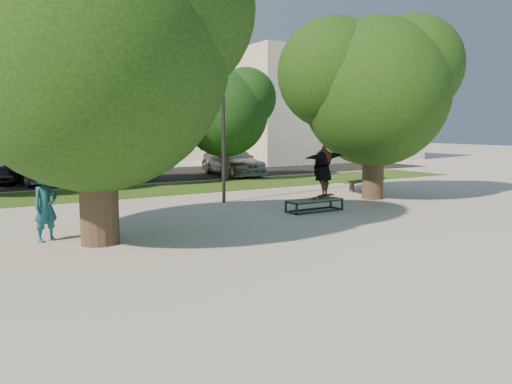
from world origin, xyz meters
TOP-DOWN VIEW (x-y plane):
  - ground at (0.00, 0.00)m, footprint 120.00×120.00m
  - grass_strip at (1.00, 9.50)m, footprint 30.00×4.00m
  - asphalt_strip at (0.00, 16.00)m, footprint 40.00×8.00m
  - tree_left at (-4.29, 1.09)m, footprint 6.96×5.95m
  - tree_right at (5.92, 3.08)m, footprint 6.24×5.33m
  - bg_tree_mid at (-1.08, 12.08)m, footprint 5.76×4.92m
  - bg_tree_right at (4.43, 11.57)m, footprint 5.04×4.31m
  - lamppost at (1.00, 5.00)m, footprint 0.25×0.15m
  - office_building at (-2.00, 31.98)m, footprint 30.00×14.12m
  - side_building at (18.00, 22.00)m, footprint 15.00×10.00m
  - grind_box at (2.50, 1.91)m, footprint 1.80×0.60m
  - skater_rig at (2.80, 1.91)m, footprint 1.99×1.07m
  - bystander at (-5.17, 1.86)m, footprint 0.68×0.58m
  - bench at (7.56, 5.01)m, footprint 2.77×1.14m
  - car_silver_a at (-3.50, 14.58)m, footprint 2.04×4.51m
  - car_dark at (-5.00, 15.69)m, footprint 2.46×4.74m
  - car_grey at (0.52, 15.12)m, footprint 2.54×4.82m
  - car_silver_b at (6.00, 13.50)m, footprint 2.39×5.19m

SIDE VIEW (x-z plane):
  - ground at x=0.00m, z-range 0.00..0.00m
  - asphalt_strip at x=0.00m, z-range 0.00..0.01m
  - grass_strip at x=1.00m, z-range 0.00..0.02m
  - grind_box at x=2.50m, z-range 0.00..0.38m
  - bench at x=7.56m, z-range 0.14..0.57m
  - car_grey at x=0.52m, z-range 0.00..1.29m
  - car_silver_b at x=6.00m, z-range 0.00..1.47m
  - car_dark at x=-5.00m, z-range 0.00..1.49m
  - car_silver_a at x=-3.50m, z-range 0.00..1.50m
  - bystander at x=-5.17m, z-range 0.00..1.57m
  - skater_rig at x=2.80m, z-range 0.41..2.05m
  - lamppost at x=1.00m, z-range 0.10..6.21m
  - bg_tree_right at x=4.43m, z-range 0.77..6.21m
  - side_building at x=18.00m, z-range 0.00..8.00m
  - bg_tree_mid at x=-1.08m, z-range 0.90..7.14m
  - tree_right at x=5.92m, z-range 0.84..7.35m
  - tree_left at x=-4.29m, z-range 0.86..7.98m
  - office_building at x=-2.00m, z-range 0.00..16.00m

